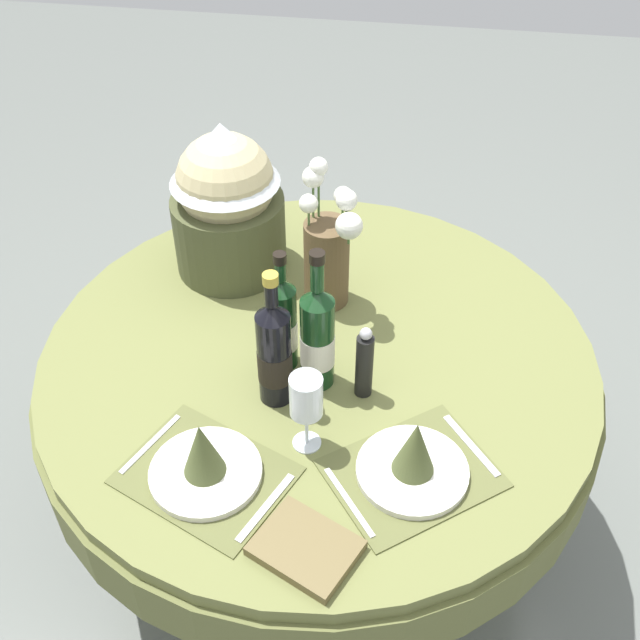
{
  "coord_description": "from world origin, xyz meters",
  "views": [
    {
      "loc": [
        0.22,
        -1.39,
        2.11
      ],
      "look_at": [
        0.0,
        0.03,
        0.81
      ],
      "focal_mm": 44.71,
      "sensor_mm": 36.0,
      "label": 1
    }
  ],
  "objects": [
    {
      "name": "ground",
      "position": [
        0.0,
        0.0,
        0.0
      ],
      "size": [
        8.0,
        8.0,
        0.0
      ],
      "primitive_type": "plane",
      "color": "slate"
    },
    {
      "name": "dining_table",
      "position": [
        0.0,
        0.0,
        0.61
      ],
      "size": [
        1.4,
        1.4,
        0.73
      ],
      "color": "olive",
      "rests_on": "ground"
    },
    {
      "name": "place_setting_left",
      "position": [
        -0.18,
        -0.4,
        0.78
      ],
      "size": [
        0.42,
        0.37,
        0.16
      ],
      "color": "brown",
      "rests_on": "dining_table"
    },
    {
      "name": "place_setting_right",
      "position": [
        0.25,
        -0.33,
        0.78
      ],
      "size": [
        0.43,
        0.41,
        0.16
      ],
      "color": "brown",
      "rests_on": "dining_table"
    },
    {
      "name": "flower_vase",
      "position": [
        -0.01,
        0.21,
        0.89
      ],
      "size": [
        0.16,
        0.16,
        0.4
      ],
      "color": "brown",
      "rests_on": "dining_table"
    },
    {
      "name": "wine_bottle_left",
      "position": [
        -0.08,
        -0.04,
        0.86
      ],
      "size": [
        0.07,
        0.07,
        0.33
      ],
      "color": "#143819",
      "rests_on": "dining_table"
    },
    {
      "name": "wine_bottle_centre",
      "position": [
        -0.07,
        -0.15,
        0.87
      ],
      "size": [
        0.08,
        0.08,
        0.36
      ],
      "color": "black",
      "rests_on": "dining_table"
    },
    {
      "name": "wine_bottle_rear",
      "position": [
        0.01,
        -0.09,
        0.87
      ],
      "size": [
        0.08,
        0.08,
        0.38
      ],
      "color": "#143819",
      "rests_on": "dining_table"
    },
    {
      "name": "wine_glass_right",
      "position": [
        0.02,
        -0.28,
        0.88
      ],
      "size": [
        0.07,
        0.07,
        0.2
      ],
      "color": "silver",
      "rests_on": "dining_table"
    },
    {
      "name": "pepper_mill",
      "position": [
        0.12,
        -0.11,
        0.83
      ],
      "size": [
        0.04,
        0.04,
        0.2
      ],
      "color": "black",
      "rests_on": "dining_table"
    },
    {
      "name": "book_on_table",
      "position": [
        0.06,
        -0.55,
        0.74
      ],
      "size": [
        0.24,
        0.22,
        0.02
      ],
      "primitive_type": "cube",
      "rotation": [
        0.0,
        0.0,
        -0.44
      ],
      "color": "brown",
      "rests_on": "dining_table"
    },
    {
      "name": "gift_tub_back_left",
      "position": [
        -0.29,
        0.32,
        0.96
      ],
      "size": [
        0.3,
        0.3,
        0.44
      ],
      "color": "#474C2D",
      "rests_on": "dining_table"
    }
  ]
}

